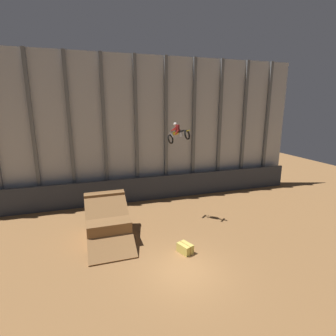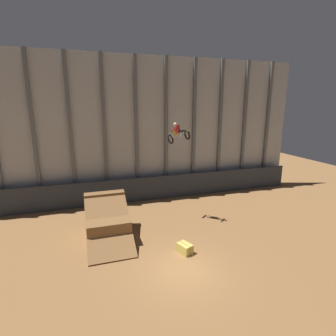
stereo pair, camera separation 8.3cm
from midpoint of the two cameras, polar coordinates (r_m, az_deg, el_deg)
name	(u,v)px [view 1 (the left image)]	position (r m, az deg, el deg)	size (l,w,h in m)	color
ground_plane	(184,271)	(14.96, 3.28, -21.50)	(60.00, 60.00, 0.00)	olive
arena_back_wall	(136,130)	(23.79, -7.10, 8.17)	(32.00, 0.40, 12.78)	#ADB2B7
lower_barrier	(139,189)	(24.05, -6.33, -4.66)	(31.36, 0.20, 2.20)	#2D333D
dirt_ramp	(107,223)	(18.29, -13.17, -11.50)	(2.75, 4.84, 2.78)	brown
rider_bike_solo	(178,134)	(19.04, 2.08, 7.45)	(1.65, 1.72, 1.62)	black
hay_bale_trackside	(185,248)	(16.34, 3.60, -17.03)	(0.89, 1.06, 0.57)	#CCB751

